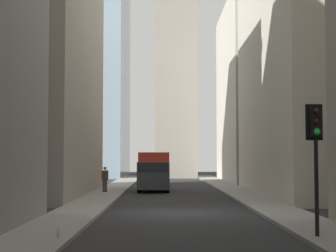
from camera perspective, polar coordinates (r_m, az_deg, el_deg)
name	(u,v)px	position (r m, az deg, el deg)	size (l,w,h in m)	color
ground_plane	(179,213)	(24.17, 1.19, -9.26)	(135.00, 135.00, 0.00)	#262628
sidewalk_right	(78,211)	(24.45, -9.55, -8.98)	(90.00, 2.20, 0.14)	gray
sidewalk_left	(279,211)	(24.71, 11.81, -8.90)	(90.00, 2.20, 0.14)	gray
building_left_far	(273,93)	(56.06, 11.16, 3.43)	(17.00, 10.00, 18.11)	beige
building_right_midfar	(13,40)	(36.86, -16.25, 8.83)	(16.80, 10.50, 20.35)	gray
church_spire	(176,34)	(66.99, 0.85, 9.77)	(5.50, 5.50, 33.91)	gray
delivery_truck	(154,171)	(39.85, -1.51, -4.83)	(6.46, 2.25, 2.84)	red
sedan_navy	(156,177)	(49.29, -1.32, -5.48)	(4.30, 1.78, 1.42)	navy
traffic_light_foreground	(316,138)	(16.62, 15.50, -1.29)	(0.43, 0.52, 3.96)	black
pedestrian	(105,178)	(36.63, -6.75, -5.54)	(0.26, 0.44, 1.71)	#473D33
discarded_bottle	(58,234)	(16.18, -11.68, -11.23)	(0.07, 0.07, 0.27)	#999EA3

